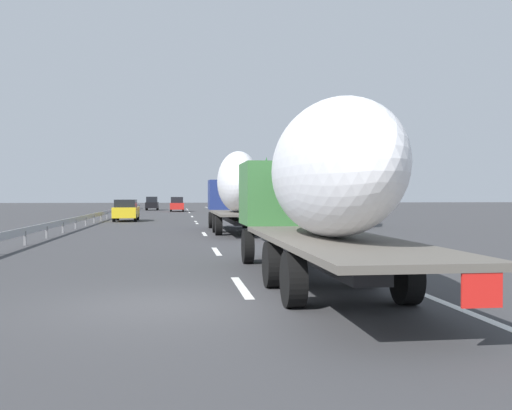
% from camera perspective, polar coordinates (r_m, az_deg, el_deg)
% --- Properties ---
extents(ground_plane, '(260.00, 260.00, 0.00)m').
position_cam_1_polar(ground_plane, '(51.26, -8.02, -1.45)').
color(ground_plane, '#38383A').
extents(lane_stripe_0, '(3.20, 0.20, 0.01)m').
position_cam_1_polar(lane_stripe_0, '(13.45, -1.42, -7.98)').
color(lane_stripe_0, white).
rests_on(lane_stripe_0, ground_plane).
extents(lane_stripe_1, '(3.20, 0.20, 0.01)m').
position_cam_1_polar(lane_stripe_1, '(22.04, -3.87, -4.52)').
color(lane_stripe_1, white).
rests_on(lane_stripe_1, ground_plane).
extents(lane_stripe_2, '(3.20, 0.20, 0.01)m').
position_cam_1_polar(lane_stripe_2, '(32.11, -5.05, -2.82)').
color(lane_stripe_2, white).
rests_on(lane_stripe_2, ground_plane).
extents(lane_stripe_3, '(3.20, 0.20, 0.01)m').
position_cam_1_polar(lane_stripe_3, '(45.12, -5.79, -1.75)').
color(lane_stripe_3, white).
rests_on(lane_stripe_3, ground_plane).
extents(lane_stripe_4, '(3.20, 0.20, 0.01)m').
position_cam_1_polar(lane_stripe_4, '(47.26, -5.87, -1.63)').
color(lane_stripe_4, white).
rests_on(lane_stripe_4, ground_plane).
extents(lane_stripe_5, '(3.20, 0.20, 0.01)m').
position_cam_1_polar(lane_stripe_5, '(59.32, -6.23, -1.12)').
color(lane_stripe_5, white).
rests_on(lane_stripe_5, ground_plane).
extents(lane_stripe_6, '(3.20, 0.20, 0.01)m').
position_cam_1_polar(lane_stripe_6, '(73.41, -6.49, -0.74)').
color(lane_stripe_6, white).
rests_on(lane_stripe_6, ground_plane).
extents(lane_stripe_7, '(3.20, 0.20, 0.01)m').
position_cam_1_polar(lane_stripe_7, '(80.96, -6.60, -0.59)').
color(lane_stripe_7, white).
rests_on(lane_stripe_7, ground_plane).
extents(lane_stripe_8, '(3.20, 0.20, 0.01)m').
position_cam_1_polar(lane_stripe_8, '(95.09, -6.75, -0.37)').
color(lane_stripe_8, white).
rests_on(lane_stripe_8, ground_plane).
extents(lane_stripe_9, '(3.20, 0.20, 0.01)m').
position_cam_1_polar(lane_stripe_9, '(88.53, -6.68, -0.46)').
color(lane_stripe_9, white).
rests_on(lane_stripe_9, ground_plane).
extents(edge_line_right, '(110.00, 0.20, 0.01)m').
position_cam_1_polar(edge_line_right, '(56.48, -2.40, -1.22)').
color(edge_line_right, white).
rests_on(edge_line_right, ground_plane).
extents(truck_lead, '(12.85, 2.55, 4.49)m').
position_cam_1_polar(truck_lead, '(33.09, -2.01, 1.65)').
color(truck_lead, navy).
rests_on(truck_lead, ground_plane).
extents(truck_trailing, '(13.27, 2.55, 4.12)m').
position_cam_1_polar(truck_trailing, '(13.78, 5.96, 2.14)').
color(truck_trailing, '#387038').
rests_on(truck_trailing, ground_plane).
extents(car_red_compact, '(4.78, 1.82, 1.95)m').
position_cam_1_polar(car_red_compact, '(78.56, -7.69, 0.07)').
color(car_red_compact, red).
rests_on(car_red_compact, ground_plane).
extents(car_yellow_coupe, '(4.60, 1.90, 1.78)m').
position_cam_1_polar(car_yellow_coupe, '(49.35, -12.52, -0.49)').
color(car_yellow_coupe, gold).
rests_on(car_yellow_coupe, ground_plane).
extents(car_black_suv, '(4.68, 1.79, 1.97)m').
position_cam_1_polar(car_black_suv, '(86.85, -10.08, 0.15)').
color(car_black_suv, black).
rests_on(car_black_suv, ground_plane).
extents(road_sign, '(0.10, 0.90, 2.99)m').
position_cam_1_polar(road_sign, '(59.22, -1.48, 0.88)').
color(road_sign, gray).
rests_on(road_sign, ground_plane).
extents(tree_0, '(3.55, 3.55, 4.98)m').
position_cam_1_polar(tree_0, '(101.99, -0.27, 1.52)').
color(tree_0, '#472D19').
rests_on(tree_0, ground_plane).
extents(tree_1, '(3.51, 3.51, 6.56)m').
position_cam_1_polar(tree_1, '(97.13, -2.02, 2.01)').
color(tree_1, '#472D19').
rests_on(tree_1, ground_plane).
extents(tree_2, '(3.31, 3.31, 6.32)m').
position_cam_1_polar(tree_2, '(71.14, 0.54, 2.45)').
color(tree_2, '#472D19').
rests_on(tree_2, ground_plane).
extents(tree_3, '(3.84, 3.84, 5.92)m').
position_cam_1_polar(tree_3, '(39.21, 8.16, 3.45)').
color(tree_3, '#472D19').
rests_on(tree_3, ground_plane).
extents(tree_4, '(2.64, 2.64, 6.28)m').
position_cam_1_polar(tree_4, '(59.01, 2.13, 2.65)').
color(tree_4, '#472D19').
rests_on(tree_4, ground_plane).
extents(tree_5, '(2.62, 2.62, 7.30)m').
position_cam_1_polar(tree_5, '(78.18, 1.02, 2.59)').
color(tree_5, '#472D19').
rests_on(tree_5, ground_plane).
extents(guardrail_median, '(94.00, 0.10, 0.76)m').
position_cam_1_polar(guardrail_median, '(54.61, -14.31, -0.71)').
color(guardrail_median, '#9EA0A5').
rests_on(guardrail_median, ground_plane).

